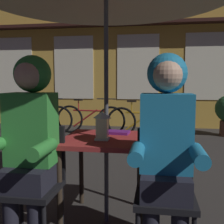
% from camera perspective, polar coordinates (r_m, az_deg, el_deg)
% --- Properties ---
extents(ground_plane, '(60.00, 60.00, 0.00)m').
position_cam_1_polar(ground_plane, '(2.57, -1.15, -21.73)').
color(ground_plane, '#2D2B28').
extents(cafe_table, '(0.72, 0.72, 0.74)m').
position_cam_1_polar(cafe_table, '(2.34, -1.18, -7.78)').
color(cafe_table, maroon).
rests_on(cafe_table, ground_plane).
extents(lantern, '(0.11, 0.11, 0.23)m').
position_cam_1_polar(lantern, '(2.21, -2.04, -2.71)').
color(lantern, white).
rests_on(lantern, cafe_table).
extents(chair_left, '(0.40, 0.40, 0.87)m').
position_cam_1_polar(chair_left, '(2.18, -15.83, -13.12)').
color(chair_left, black).
rests_on(chair_left, ground_plane).
extents(chair_right, '(0.40, 0.40, 0.87)m').
position_cam_1_polar(chair_right, '(2.00, 10.97, -14.87)').
color(chair_right, black).
rests_on(chair_right, ground_plane).
extents(person_left_hooded, '(0.45, 0.56, 1.40)m').
position_cam_1_polar(person_left_hooded, '(2.04, -16.80, -4.13)').
color(person_left_hooded, black).
rests_on(person_left_hooded, ground_plane).
extents(person_right_hooded, '(0.45, 0.56, 1.40)m').
position_cam_1_polar(person_right_hooded, '(1.84, 11.26, -5.10)').
color(person_right_hooded, black).
rests_on(person_right_hooded, ground_plane).
extents(shopfront_building, '(10.00, 0.93, 6.20)m').
position_cam_1_polar(shopfront_building, '(7.87, 5.68, 20.08)').
color(shopfront_building, gold).
rests_on(shopfront_building, ground_plane).
extents(bicycle_nearest, '(1.68, 0.19, 0.84)m').
position_cam_1_polar(bicycle_nearest, '(6.64, -15.32, -1.40)').
color(bicycle_nearest, black).
rests_on(bicycle_nearest, ground_plane).
extents(bicycle_second, '(1.68, 0.19, 0.84)m').
position_cam_1_polar(bicycle_second, '(6.40, -4.61, -1.47)').
color(bicycle_second, black).
rests_on(bicycle_second, ground_plane).
extents(bicycle_third, '(1.68, 0.12, 0.84)m').
position_cam_1_polar(bicycle_third, '(5.98, 6.77, -2.04)').
color(bicycle_third, black).
rests_on(bicycle_third, ground_plane).
extents(book, '(0.21, 0.16, 0.02)m').
position_cam_1_polar(book, '(2.49, 1.28, -4.25)').
color(book, '#661E7A').
rests_on(book, cafe_table).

